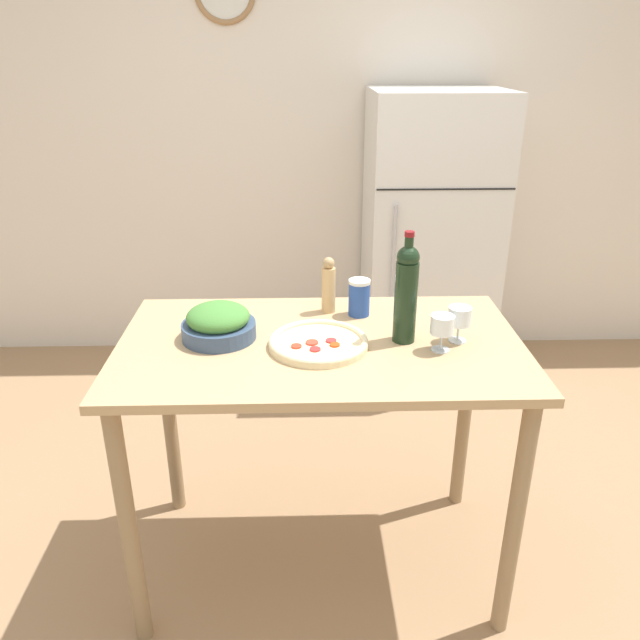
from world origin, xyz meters
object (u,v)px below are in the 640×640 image
at_px(pepper_mill, 328,286).
at_px(wine_glass_far, 460,317).
at_px(wine_bottle, 406,292).
at_px(salad_bowl, 218,323).
at_px(salt_canister, 359,297).
at_px(homemade_pizza, 318,342).
at_px(wine_glass_near, 442,326).
at_px(refrigerator, 429,240).

bearing_deg(pepper_mill, wine_glass_far, -32.35).
distance_m(wine_bottle, pepper_mill, 0.36).
distance_m(pepper_mill, salad_bowl, 0.44).
bearing_deg(salt_canister, wine_bottle, -59.50).
distance_m(wine_glass_far, salad_bowl, 0.80).
height_order(pepper_mill, homemade_pizza, pepper_mill).
bearing_deg(wine_glass_near, refrigerator, 80.12).
distance_m(refrigerator, wine_glass_far, 1.63).
distance_m(wine_glass_near, salt_canister, 0.38).
distance_m(refrigerator, pepper_mill, 1.50).
height_order(wine_glass_near, homemade_pizza, wine_glass_near).
height_order(wine_glass_far, salad_bowl, same).
xyz_separation_m(pepper_mill, salad_bowl, (-0.38, -0.22, -0.05)).
bearing_deg(wine_glass_near, wine_glass_far, 42.86).
xyz_separation_m(refrigerator, salad_bowl, (-1.01, -1.56, 0.18)).
bearing_deg(wine_glass_far, salt_canister, 143.34).
distance_m(refrigerator, salad_bowl, 1.87).
xyz_separation_m(wine_glass_far, salad_bowl, (-0.79, 0.05, -0.03)).
relative_size(refrigerator, wine_bottle, 4.39).
xyz_separation_m(refrigerator, homemade_pizza, (-0.68, -1.63, 0.14)).
xyz_separation_m(pepper_mill, salt_canister, (0.11, -0.04, -0.03)).
xyz_separation_m(refrigerator, pepper_mill, (-0.64, -1.34, 0.23)).
xyz_separation_m(pepper_mill, homemade_pizza, (-0.04, -0.29, -0.09)).
xyz_separation_m(refrigerator, wine_glass_near, (-0.29, -1.67, 0.21)).
xyz_separation_m(wine_glass_near, homemade_pizza, (-0.39, 0.04, -0.07)).
bearing_deg(pepper_mill, salt_canister, -17.76).
height_order(wine_glass_near, salt_canister, salt_canister).
height_order(refrigerator, salt_canister, refrigerator).
bearing_deg(salad_bowl, homemade_pizza, -12.62).
relative_size(wine_bottle, wine_glass_far, 3.08).
height_order(wine_bottle, salt_canister, wine_bottle).
xyz_separation_m(wine_glass_near, salt_canister, (-0.24, 0.30, -0.02)).
height_order(refrigerator, wine_bottle, refrigerator).
distance_m(wine_glass_near, homemade_pizza, 0.40).
distance_m(wine_bottle, wine_glass_far, 0.20).
bearing_deg(wine_glass_far, homemade_pizza, -176.65).
bearing_deg(refrigerator, salt_canister, -111.06).
bearing_deg(wine_glass_near, salt_canister, 128.86).
relative_size(salad_bowl, salt_canister, 1.84).
relative_size(wine_glass_far, salt_canister, 0.90).
bearing_deg(refrigerator, pepper_mill, -115.50).
height_order(refrigerator, pepper_mill, refrigerator).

